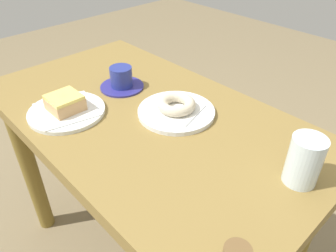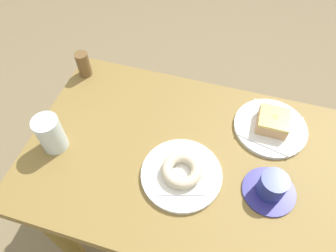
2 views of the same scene
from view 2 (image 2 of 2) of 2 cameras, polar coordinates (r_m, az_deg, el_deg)
The scene contains 11 objects.
ground_plane at distance 1.55m, azimuth 4.58°, elevation -19.45°, with size 6.00×6.00×0.00m, color #7B6B4D.
table at distance 1.00m, azimuth 6.78°, elevation -9.84°, with size 1.06×0.60×0.70m.
plate_glazed_square at distance 1.00m, azimuth 18.34°, elevation -0.24°, with size 0.22×0.22×0.01m, color white.
napkin_glazed_square at distance 0.99m, azimuth 18.45°, elevation 0.01°, with size 0.16×0.16×0.00m, color white.
donut_glazed_square at distance 0.97m, azimuth 18.80°, elevation 0.83°, with size 0.09×0.09×0.04m.
plate_sugar_ring at distance 0.86m, azimuth 2.50°, elevation -8.90°, with size 0.22×0.22×0.01m, color white.
napkin_sugar_ring at distance 0.85m, azimuth 2.52°, elevation -8.66°, with size 0.13×0.13×0.00m, color white.
donut_sugar_ring at distance 0.84m, azimuth 2.56°, elevation -8.13°, with size 0.11×0.11×0.03m, color beige.
water_glass at distance 0.93m, azimuth -20.86°, elevation -1.34°, with size 0.07×0.07×0.12m, color silver.
coffee_cup at distance 0.86m, azimuth 18.56°, elevation -10.59°, with size 0.14×0.14×0.07m.
sugar_jar at distance 1.11m, azimuth -15.34°, elevation 10.94°, with size 0.04×0.04×0.09m, color brown.
Camera 2 is at (-0.01, 0.45, 1.48)m, focal length 33.02 mm.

